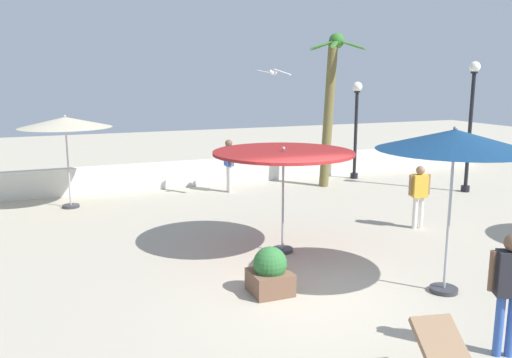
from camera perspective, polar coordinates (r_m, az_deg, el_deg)
name	(u,v)px	position (r m, az deg, el deg)	size (l,w,h in m)	color
ground_plane	(324,287)	(9.94, 7.35, -11.48)	(56.00, 56.00, 0.00)	#B2A893
boundary_wall	(189,174)	(18.44, -7.21, 0.58)	(25.20, 0.30, 0.90)	silver
patio_umbrella_0	(455,141)	(9.55, 20.65, 3.84)	(2.64, 2.64, 2.97)	#333338
patio_umbrella_1	(65,123)	(15.99, -19.90, 5.69)	(2.59, 2.59, 2.70)	#333338
patio_umbrella_3	(283,156)	(11.20, 2.97, 2.46)	(3.01, 3.01, 2.32)	#333338
palm_tree_0	(331,94)	(18.28, 8.08, 9.11)	(2.24, 2.14, 5.19)	brown
lamp_post_0	(356,120)	(19.83, 10.76, 6.31)	(0.36, 0.36, 3.57)	black
lamp_post_1	(471,115)	(18.53, 22.19, 6.42)	(0.35, 0.35, 4.24)	black
guest_0	(419,191)	(13.79, 17.21, -1.24)	(0.55, 0.32, 1.60)	silver
guest_1	(509,283)	(7.99, 25.67, -10.07)	(0.51, 0.38, 1.75)	#3359B2
guest_3	(229,160)	(17.30, -2.95, 2.03)	(0.24, 0.56, 1.75)	silver
seagull_0	(273,72)	(15.52, 1.89, 11.44)	(0.75, 0.98, 0.18)	white
planter	(270,272)	(9.47, 1.53, -10.04)	(0.70, 0.70, 0.85)	brown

